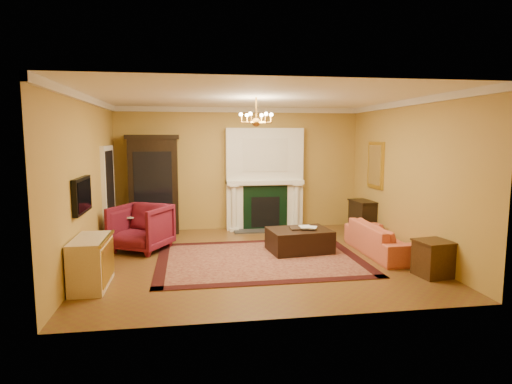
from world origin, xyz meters
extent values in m
cube|color=brown|center=(0.00, 0.00, -0.01)|extent=(6.00, 5.50, 0.02)
cube|color=white|center=(0.00, 0.00, 3.01)|extent=(6.00, 5.50, 0.02)
cube|color=#B48D40|center=(0.00, 2.76, 1.50)|extent=(6.00, 0.02, 3.00)
cube|color=#B48D40|center=(0.00, -2.76, 1.50)|extent=(6.00, 0.02, 3.00)
cube|color=#B48D40|center=(-3.01, 0.00, 1.50)|extent=(0.02, 5.50, 3.00)
cube|color=#B48D40|center=(3.01, 0.00, 1.50)|extent=(0.02, 5.50, 3.00)
cube|color=white|center=(0.60, 2.59, 1.25)|extent=(1.90, 0.32, 2.50)
cube|color=silver|center=(0.60, 2.42, 1.85)|extent=(1.10, 0.01, 0.80)
cube|color=black|center=(0.60, 2.42, 0.55)|extent=(1.10, 0.02, 1.10)
cube|color=black|center=(0.60, 2.42, 0.45)|extent=(0.70, 0.02, 0.75)
cube|color=#333333|center=(0.60, 2.30, 0.02)|extent=(1.60, 0.50, 0.04)
cube|color=white|center=(0.60, 2.53, 1.18)|extent=(1.90, 0.44, 0.10)
cylinder|color=white|center=(-0.18, 2.41, 0.59)|extent=(0.14, 0.14, 1.18)
cylinder|color=white|center=(1.38, 2.41, 0.59)|extent=(0.14, 0.14, 1.18)
cube|color=silver|center=(0.00, 2.71, 2.94)|extent=(6.00, 0.08, 0.12)
cube|color=silver|center=(-2.96, 0.00, 2.94)|extent=(0.08, 5.50, 0.12)
cube|color=silver|center=(2.96, 0.00, 2.94)|extent=(0.08, 5.50, 0.12)
cube|color=silver|center=(-2.96, 1.70, 1.05)|extent=(0.08, 1.05, 2.10)
cube|color=black|center=(-2.92, 1.70, 1.02)|extent=(0.02, 0.85, 1.95)
cube|color=black|center=(-2.95, -0.60, 1.35)|extent=(0.08, 0.95, 0.58)
cube|color=black|center=(-2.90, -0.60, 1.35)|extent=(0.01, 0.85, 0.48)
cube|color=gold|center=(2.97, 1.40, 1.65)|extent=(0.05, 0.76, 1.05)
cube|color=white|center=(2.94, 1.40, 1.65)|extent=(0.01, 0.62, 0.90)
cylinder|color=#BC8333|center=(0.00, 0.00, 2.80)|extent=(0.03, 0.03, 0.40)
sphere|color=#BC8333|center=(0.00, 0.00, 2.55)|extent=(0.16, 0.16, 0.16)
sphere|color=#FFE5B2|center=(0.28, 0.00, 2.69)|extent=(0.07, 0.07, 0.07)
sphere|color=#FFE5B2|center=(0.14, 0.24, 2.69)|extent=(0.07, 0.07, 0.07)
sphere|color=#FFE5B2|center=(-0.14, 0.24, 2.69)|extent=(0.07, 0.07, 0.07)
sphere|color=#FFE5B2|center=(-0.28, 0.00, 2.69)|extent=(0.07, 0.07, 0.07)
sphere|color=#FFE5B2|center=(-0.14, -0.24, 2.69)|extent=(0.07, 0.07, 0.07)
sphere|color=#FFE5B2|center=(0.14, -0.24, 2.69)|extent=(0.07, 0.07, 0.07)
cube|color=#460F11|center=(0.05, -0.10, 0.01)|extent=(3.82, 2.88, 0.02)
cube|color=black|center=(-2.07, 2.49, 1.12)|extent=(1.12, 0.52, 2.23)
imported|color=maroon|center=(-2.21, 0.90, 0.51)|extent=(1.32, 1.30, 1.03)
cylinder|color=black|center=(-2.47, 1.37, 0.02)|extent=(0.25, 0.25, 0.04)
cylinder|color=black|center=(-2.47, 1.37, 0.32)|extent=(0.05, 0.05, 0.56)
cylinder|color=silver|center=(-2.47, 1.37, 0.62)|extent=(0.35, 0.35, 0.03)
cube|color=beige|center=(-2.73, -1.16, 0.38)|extent=(0.49, 1.03, 0.77)
imported|color=#D06542|center=(2.50, -0.07, 0.40)|extent=(0.62, 2.05, 0.80)
cube|color=#3D2510|center=(2.72, -1.49, 0.29)|extent=(0.56, 0.56, 0.57)
cube|color=black|center=(2.78, 1.60, 0.39)|extent=(0.46, 0.73, 0.78)
cube|color=black|center=(0.92, 0.32, 0.24)|extent=(1.28, 1.00, 0.44)
cube|color=black|center=(0.97, 0.36, 0.47)|extent=(0.47, 0.38, 0.03)
imported|color=gray|center=(0.93, 0.30, 0.64)|extent=(0.23, 0.03, 0.30)
imported|color=gray|center=(1.07, 0.30, 0.62)|extent=(0.19, 0.10, 0.27)
cylinder|color=gray|center=(-0.14, 2.53, 1.28)|extent=(0.12, 0.12, 0.10)
cone|color=black|center=(-0.14, 2.53, 1.51)|extent=(0.17, 0.17, 0.37)
cylinder|color=gray|center=(1.18, 2.53, 1.28)|extent=(0.11, 0.11, 0.09)
cone|color=black|center=(1.18, 2.53, 1.50)|extent=(0.17, 0.17, 0.35)
camera|label=1|loc=(-1.20, -7.80, 2.29)|focal=30.00mm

